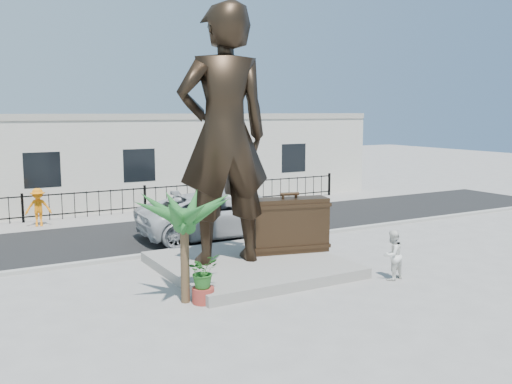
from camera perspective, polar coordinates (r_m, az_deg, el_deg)
ground at (r=16.67m, az=3.44°, el=-8.70°), size 100.00×100.00×0.00m
street at (r=23.57m, az=-7.25°, el=-3.75°), size 40.00×7.00×0.01m
curb at (r=20.44m, az=-3.49°, el=-5.37°), size 40.00×0.25×0.12m
far_sidewalk at (r=27.24m, az=-10.47°, el=-2.21°), size 40.00×2.50×0.02m
plinth at (r=17.61m, az=-0.61°, el=-7.25°), size 5.20×5.20×0.30m
fence at (r=27.90m, az=-11.05°, el=-0.76°), size 22.00×0.10×1.20m
building at (r=31.70m, az=-13.56°, el=3.12°), size 28.00×7.00×4.40m
statue at (r=16.88m, az=-3.24°, el=5.69°), size 3.02×2.22×7.62m
suitcase at (r=18.43m, az=3.35°, el=-3.31°), size 2.60×1.34×1.75m
tourist at (r=16.89m, az=13.48°, el=-6.14°), size 0.79×0.67×1.45m
car_white at (r=21.99m, az=-3.79°, el=-2.26°), size 6.35×3.22×1.72m
car_silver at (r=23.09m, az=-1.27°, el=-1.82°), size 6.17×3.86×1.67m
worker at (r=25.55m, az=-20.95°, el=-1.44°), size 1.12×0.76×1.61m
palm_tree at (r=14.84m, az=-7.05°, el=-10.87°), size 1.80×1.80×3.20m
planter at (r=14.68m, az=-5.30°, el=-10.25°), size 0.56×0.56×0.40m
shrub at (r=14.49m, az=-5.33°, el=-7.89°), size 0.95×0.88×0.86m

